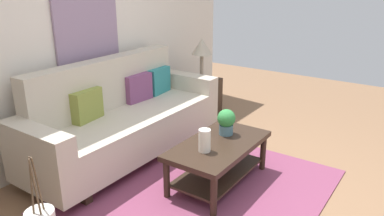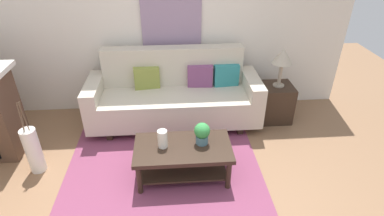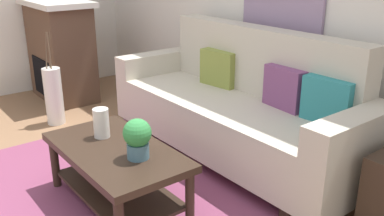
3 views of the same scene
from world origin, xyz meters
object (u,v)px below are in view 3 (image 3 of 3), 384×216
at_px(tabletop_vase, 101,123).
at_px(potted_plant_tabletop, 137,137).
at_px(throw_pillow_olive, 219,68).
at_px(throw_pillow_plum, 285,88).
at_px(coffee_table, 116,163).
at_px(couch, 237,108).
at_px(floor_vase, 54,96).
at_px(throw_pillow_teal, 327,101).
at_px(fireplace, 61,50).

height_order(tabletop_vase, potted_plant_tabletop, potted_plant_tabletop).
relative_size(throw_pillow_olive, throw_pillow_plum, 1.00).
xyz_separation_m(throw_pillow_plum, coffee_table, (-0.32, -1.30, -0.37)).
bearing_deg(couch, tabletop_vase, -97.73).
distance_m(couch, throw_pillow_olive, 0.47).
bearing_deg(throw_pillow_olive, potted_plant_tabletop, -61.97).
relative_size(throw_pillow_plum, coffee_table, 0.33).
xyz_separation_m(couch, throw_pillow_plum, (0.38, 0.12, 0.25)).
bearing_deg(coffee_table, floor_vase, 172.57).
bearing_deg(couch, floor_vase, -150.58).
relative_size(throw_pillow_teal, fireplace, 0.31).
relative_size(fireplace, floor_vase, 1.99).
relative_size(couch, floor_vase, 4.16).
bearing_deg(throw_pillow_teal, throw_pillow_olive, 180.00).
distance_m(tabletop_vase, fireplace, 2.36).
height_order(couch, potted_plant_tabletop, couch).
bearing_deg(fireplace, floor_vase, -28.11).
bearing_deg(throw_pillow_teal, coffee_table, -118.38).
distance_m(throw_pillow_plum, coffee_table, 1.39).
distance_m(potted_plant_tabletop, fireplace, 2.78).
height_order(throw_pillow_olive, coffee_table, throw_pillow_olive).
distance_m(couch, throw_pillow_teal, 0.82).
relative_size(throw_pillow_teal, tabletop_vase, 1.72).
xyz_separation_m(fireplace, floor_vase, (0.75, -0.40, -0.29)).
relative_size(throw_pillow_olive, potted_plant_tabletop, 1.37).
xyz_separation_m(throw_pillow_teal, tabletop_vase, (-0.93, -1.29, -0.15)).
height_order(throw_pillow_plum, throw_pillow_teal, same).
bearing_deg(throw_pillow_teal, floor_vase, -156.35).
bearing_deg(potted_plant_tabletop, throw_pillow_olive, 118.03).
bearing_deg(couch, throw_pillow_teal, 9.19).
distance_m(couch, potted_plant_tabletop, 1.18).
xyz_separation_m(tabletop_vase, fireplace, (-2.28, 0.61, 0.05)).
xyz_separation_m(tabletop_vase, potted_plant_tabletop, (0.44, 0.03, 0.04)).
distance_m(fireplace, floor_vase, 0.90).
bearing_deg(fireplace, potted_plant_tabletop, -12.10).
bearing_deg(coffee_table, throw_pillow_plum, 76.22).
relative_size(tabletop_vase, floor_vase, 0.36).
distance_m(potted_plant_tabletop, floor_vase, 2.00).
height_order(potted_plant_tabletop, floor_vase, potted_plant_tabletop).
relative_size(tabletop_vase, potted_plant_tabletop, 0.80).
relative_size(throw_pillow_olive, tabletop_vase, 1.72).
distance_m(coffee_table, potted_plant_tabletop, 0.34).
bearing_deg(throw_pillow_plum, potted_plant_tabletop, -94.53).
bearing_deg(potted_plant_tabletop, couch, 104.11).
bearing_deg(couch, fireplace, -167.31).
bearing_deg(tabletop_vase, throw_pillow_plum, 67.14).
height_order(couch, throw_pillow_plum, couch).
bearing_deg(coffee_table, couch, 93.15).
bearing_deg(potted_plant_tabletop, coffee_table, -168.09).
relative_size(potted_plant_tabletop, fireplace, 0.23).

